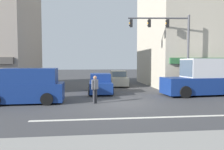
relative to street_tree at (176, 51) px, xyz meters
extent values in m
plane|color=#3D3D3F|center=(-6.76, -7.96, -3.56)|extent=(120.00, 120.00, 0.00)
cube|color=silver|center=(-6.76, -11.46, -3.55)|extent=(9.00, 0.24, 0.01)
cube|color=#B7AD99|center=(4.50, 1.71, 1.77)|extent=(13.70, 10.32, 10.65)
cylinder|color=#4C3823|center=(0.00, 0.00, -2.33)|extent=(0.32, 0.32, 2.45)
sphere|color=#235128|center=(0.00, 0.00, 0.02)|extent=(3.01, 3.01, 3.01)
cylinder|color=brown|center=(-14.38, -2.70, 0.61)|extent=(0.22, 0.22, 8.34)
cylinder|color=#47474C|center=(-0.76, -4.20, -0.46)|extent=(0.18, 0.18, 6.20)
cylinder|color=#47474C|center=(-3.15, -3.96, 2.39)|extent=(4.79, 0.60, 0.12)
cube|color=black|center=(-2.43, -4.03, 1.99)|extent=(0.22, 0.26, 0.60)
sphere|color=black|center=(-2.55, -4.02, 2.17)|extent=(0.12, 0.12, 0.12)
sphere|color=orange|center=(-2.55, -4.02, 1.99)|extent=(0.12, 0.12, 0.12)
sphere|color=black|center=(-2.55, -4.02, 1.81)|extent=(0.12, 0.12, 0.12)
cube|color=black|center=(-3.86, -3.89, 1.99)|extent=(0.22, 0.26, 0.60)
sphere|color=black|center=(-3.98, -3.87, 2.17)|extent=(0.12, 0.12, 0.12)
sphere|color=orange|center=(-3.98, -3.87, 1.99)|extent=(0.12, 0.12, 0.12)
sphere|color=black|center=(-3.98, -3.87, 1.81)|extent=(0.12, 0.12, 0.12)
cube|color=black|center=(-5.30, -3.74, 1.99)|extent=(0.22, 0.26, 0.60)
sphere|color=black|center=(-5.42, -3.73, 2.17)|extent=(0.12, 0.12, 0.12)
sphere|color=orange|center=(-5.42, -3.73, 1.99)|extent=(0.12, 0.12, 0.12)
sphere|color=black|center=(-5.42, -3.73, 1.81)|extent=(0.12, 0.12, 0.12)
cube|color=navy|center=(-7.74, -3.38, -3.02)|extent=(1.77, 4.13, 0.80)
cube|color=navy|center=(-7.74, -3.48, -2.30)|extent=(1.59, 1.93, 0.64)
cube|color=#475666|center=(-7.73, -2.51, -2.30)|extent=(1.44, 0.09, 0.54)
cylinder|color=black|center=(-8.57, -2.09, -3.24)|extent=(0.19, 0.64, 0.64)
cylinder|color=black|center=(-6.87, -2.12, -3.24)|extent=(0.19, 0.64, 0.64)
cylinder|color=black|center=(-8.61, -4.63, -3.24)|extent=(0.19, 0.64, 0.64)
cylinder|color=black|center=(-6.91, -4.66, -3.24)|extent=(0.19, 0.64, 0.64)
cube|color=#B7B29E|center=(-5.50, 1.74, -3.02)|extent=(1.92, 4.19, 0.80)
cube|color=#B7B29E|center=(-5.49, 1.84, -2.30)|extent=(1.66, 1.98, 0.64)
cube|color=#475666|center=(-5.54, 0.87, -2.30)|extent=(1.44, 0.14, 0.54)
cylinder|color=black|center=(-4.72, 0.42, -3.24)|extent=(0.21, 0.65, 0.64)
cylinder|color=black|center=(-6.41, 0.52, -3.24)|extent=(0.21, 0.65, 0.64)
cylinder|color=black|center=(-4.58, 2.96, -3.24)|extent=(0.21, 0.65, 0.64)
cylinder|color=black|center=(-6.28, 3.05, -3.24)|extent=(0.21, 0.65, 0.64)
cube|color=navy|center=(-0.40, -5.47, -2.81)|extent=(5.74, 2.42, 1.20)
cube|color=silver|center=(0.15, -5.42, -1.51)|extent=(3.54, 2.15, 1.40)
cube|color=#475666|center=(-1.57, -5.56, -1.51)|extent=(0.19, 1.75, 1.19)
cylinder|color=black|center=(-2.05, -6.60, -3.14)|extent=(0.86, 0.30, 0.84)
cylinder|color=black|center=(-2.21, -4.60, -3.14)|extent=(0.86, 0.30, 0.84)
cylinder|color=black|center=(1.25, -4.34, -3.14)|extent=(0.86, 0.30, 0.84)
cube|color=navy|center=(-12.55, -7.20, -2.89)|extent=(4.65, 1.96, 1.10)
cube|color=navy|center=(-12.25, -7.19, -1.89)|extent=(3.25, 1.88, 0.90)
cube|color=#475666|center=(-13.87, -7.24, -1.89)|extent=(0.10, 1.66, 0.76)
cylinder|color=black|center=(-14.00, -6.32, -3.20)|extent=(0.72, 0.22, 0.72)
cylinder|color=black|center=(-11.10, -8.08, -3.20)|extent=(0.72, 0.22, 0.72)
cylinder|color=black|center=(-11.15, -6.24, -3.20)|extent=(0.72, 0.22, 0.72)
cylinder|color=#333338|center=(-8.26, -7.73, -3.13)|extent=(0.14, 0.14, 0.86)
cylinder|color=#333338|center=(-8.39, -7.86, -3.13)|extent=(0.14, 0.14, 0.86)
cube|color=slate|center=(-8.32, -7.79, -2.41)|extent=(0.41, 0.41, 0.58)
sphere|color=#9E7051|center=(-8.32, -7.79, -2.00)|extent=(0.22, 0.22, 0.22)
cylinder|color=slate|center=(-8.15, -7.62, -2.41)|extent=(0.09, 0.09, 0.56)
cylinder|color=slate|center=(-8.49, -7.96, -2.41)|extent=(0.09, 0.09, 0.56)
camera|label=1|loc=(-8.79, -20.85, -1.06)|focal=35.00mm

